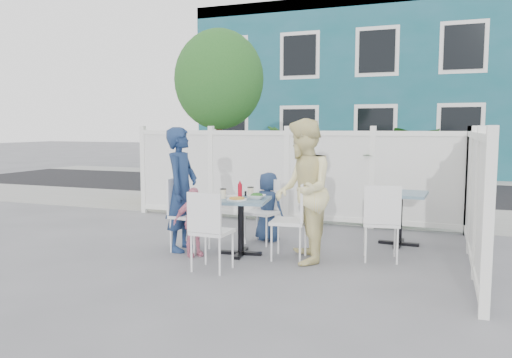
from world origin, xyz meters
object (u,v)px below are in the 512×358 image
(main_table, at_px, (241,211))
(chair_right, at_px, (296,215))
(toddler, at_px, (193,222))
(chair_left, at_px, (185,208))
(man, at_px, (182,189))
(boy, at_px, (268,207))
(woman, at_px, (303,191))
(chair_near, at_px, (209,225))
(chair_back, at_px, (265,206))
(utility_cabinet, at_px, (173,170))
(spare_table, at_px, (400,204))

(main_table, height_order, chair_right, chair_right)
(chair_right, bearing_deg, toddler, 98.80)
(toddler, bearing_deg, chair_left, 88.32)
(chair_right, xyz_separation_m, man, (-1.57, -0.08, 0.26))
(boy, bearing_deg, woman, 146.84)
(chair_left, height_order, boy, boy)
(boy, bearing_deg, chair_right, 145.25)
(toddler, bearing_deg, chair_near, -97.37)
(chair_back, relative_size, woman, 0.51)
(man, bearing_deg, toddler, -134.68)
(chair_right, relative_size, chair_near, 1.05)
(boy, height_order, toddler, boy)
(utility_cabinet, distance_m, chair_right, 5.57)
(spare_table, distance_m, chair_near, 2.88)
(main_table, xyz_separation_m, man, (-0.84, -0.05, 0.26))
(utility_cabinet, height_order, toddler, utility_cabinet)
(spare_table, relative_size, toddler, 0.84)
(chair_right, bearing_deg, chair_left, 88.25)
(utility_cabinet, height_order, chair_near, utility_cabinet)
(chair_back, bearing_deg, boy, -88.17)
(main_table, bearing_deg, utility_cabinet, 129.83)
(main_table, distance_m, chair_right, 0.73)
(woman, xyz_separation_m, boy, (-0.78, 0.95, -0.38))
(chair_back, relative_size, boy, 0.90)
(spare_table, bearing_deg, chair_left, -153.64)
(utility_cabinet, distance_m, boy, 4.51)
(main_table, xyz_separation_m, toddler, (-0.55, -0.28, -0.12))
(main_table, distance_m, chair_back, 0.78)
(chair_right, bearing_deg, woman, -134.35)
(chair_near, bearing_deg, man, 136.69)
(chair_near, xyz_separation_m, woman, (0.89, 0.79, 0.34))
(chair_right, relative_size, chair_back, 1.07)
(chair_left, bearing_deg, utility_cabinet, -142.84)
(chair_right, bearing_deg, man, 88.01)
(man, bearing_deg, boy, -50.07)
(woman, bearing_deg, utility_cabinet, -152.66)
(chair_near, xyz_separation_m, toddler, (-0.50, 0.57, -0.09))
(boy, bearing_deg, main_table, 103.08)
(main_table, bearing_deg, toddler, -153.19)
(utility_cabinet, bearing_deg, spare_table, -24.18)
(utility_cabinet, relative_size, spare_table, 1.87)
(boy, bearing_deg, man, 63.31)
(main_table, relative_size, chair_near, 0.86)
(chair_near, bearing_deg, toddler, 133.51)
(utility_cabinet, height_order, chair_back, utility_cabinet)
(main_table, relative_size, chair_left, 0.81)
(spare_table, bearing_deg, chair_back, -164.61)
(chair_near, distance_m, boy, 1.74)
(main_table, bearing_deg, spare_table, 34.12)
(chair_right, bearing_deg, utility_cabinet, 40.88)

